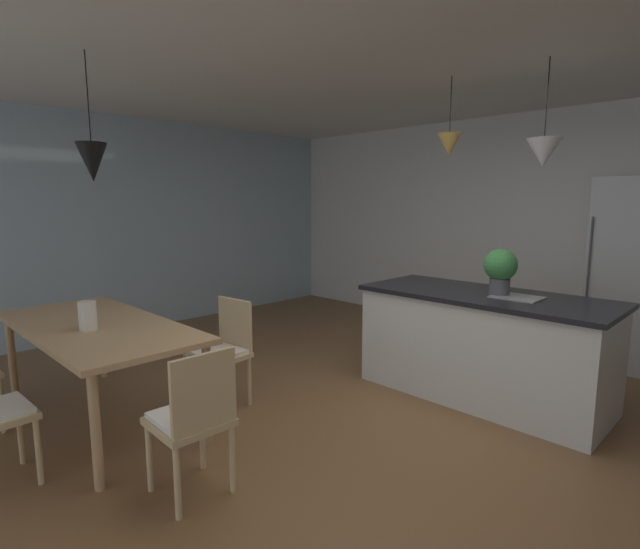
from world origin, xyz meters
The scene contains 14 objects.
ground_plane centered at (0.00, 0.00, -0.02)m, with size 10.00×8.40×0.04m, color brown.
ceiling_slab centered at (0.00, 0.00, 2.76)m, with size 10.00×8.40×0.12m, color silver.
wall_back_kitchen centered at (0.00, 3.26, 1.35)m, with size 10.00×0.12×2.70m, color silver.
window_wall_left_glazing centered at (-4.06, 0.00, 1.35)m, with size 0.06×8.40×2.70m, color #9EB7C6.
dining_table centered at (-1.67, -1.36, 0.69)m, with size 1.99×0.90×0.76m.
chair_far_right centered at (-1.22, -0.54, 0.47)m, with size 0.44×0.44×0.87m.
chair_kitchen_end centered at (-0.30, -1.36, 0.47)m, with size 0.41×0.41×0.87m.
kitchen_island centered at (0.19, 1.12, 0.46)m, with size 2.03×0.89×0.91m.
refrigerator centered at (0.90, 2.86, 0.95)m, with size 0.73×0.67×1.89m.
pendant_over_table centered at (-1.64, -1.31, 1.94)m, with size 0.21×0.21×0.90m.
pendant_over_island_main centered at (-0.20, 1.12, 2.14)m, with size 0.20×0.20×0.65m.
pendant_over_island_aux centered at (0.59, 1.12, 2.02)m, with size 0.25×0.25×0.78m.
potted_plant_on_island centered at (0.31, 1.12, 1.12)m, with size 0.26×0.26×0.38m.
vase_on_dining_table centered at (-1.52, -1.46, 0.86)m, with size 0.12×0.12×0.20m.
Camera 1 is at (1.96, -2.64, 1.67)m, focal length 26.80 mm.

